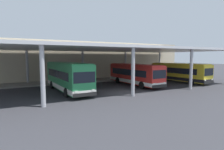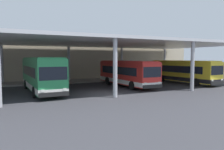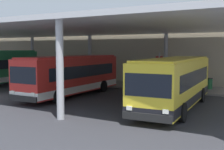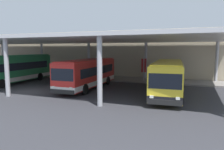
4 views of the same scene
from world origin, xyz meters
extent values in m
plane|color=#333338|center=(0.00, 0.00, 0.00)|extent=(200.00, 200.00, 0.00)
cube|color=gray|center=(0.00, 11.75, 0.09)|extent=(42.00, 4.50, 0.18)
cube|color=#C1B293|center=(0.00, 15.00, 3.59)|extent=(48.00, 1.60, 7.19)
cube|color=silver|center=(0.00, 5.50, 5.40)|extent=(40.00, 17.00, 0.30)
cylinder|color=#B2B2B7|center=(-9.25, -2.50, 2.62)|extent=(0.40, 0.40, 5.25)
cylinder|color=#B2B2B7|center=(-9.25, 13.50, 2.62)|extent=(0.40, 0.40, 5.25)
cylinder|color=#B2B2B7|center=(0.00, -2.50, 2.62)|extent=(0.40, 0.40, 5.25)
cylinder|color=#B2B2B7|center=(0.00, 13.50, 2.62)|extent=(0.40, 0.40, 5.25)
cylinder|color=#B2B2B7|center=(9.25, -2.50, 2.62)|extent=(0.40, 0.40, 5.25)
cylinder|color=#B2B2B7|center=(9.25, 13.50, 2.62)|extent=(0.40, 0.40, 5.25)
cylinder|color=#B2B2B7|center=(18.50, 13.50, 2.62)|extent=(0.40, 0.40, 5.25)
cube|color=#28844C|center=(-5.44, 3.80, 1.90)|extent=(2.87, 11.28, 3.10)
cube|color=white|center=(-5.44, 3.80, 0.70)|extent=(2.89, 11.30, 0.50)
cube|color=black|center=(-5.45, 3.95, 2.20)|extent=(2.84, 9.26, 0.90)
cube|color=black|center=(-5.26, -1.75, 2.25)|extent=(2.30, 0.20, 1.10)
cube|color=black|center=(-5.26, -1.84, 0.55)|extent=(2.45, 0.24, 0.36)
cube|color=#2A8B50|center=(-5.44, 3.80, 3.51)|extent=(2.66, 10.82, 0.12)
cube|color=yellow|center=(-5.26, -1.72, 3.27)|extent=(1.75, 0.18, 0.28)
cube|color=white|center=(-6.16, -1.86, 0.90)|extent=(0.28, 0.09, 0.20)
cube|color=white|center=(-4.36, -1.80, 0.90)|extent=(0.28, 0.09, 0.20)
cylinder|color=black|center=(-6.55, 0.28, 0.50)|extent=(0.31, 1.01, 1.00)
cylinder|color=black|center=(-4.10, 0.37, 0.50)|extent=(0.31, 1.01, 1.00)
cylinder|color=black|center=(-6.77, 6.83, 0.50)|extent=(0.31, 1.01, 1.00)
cylinder|color=black|center=(-4.32, 6.92, 0.50)|extent=(0.31, 1.01, 1.00)
cube|color=red|center=(4.85, 4.00, 1.70)|extent=(2.79, 10.47, 2.70)
cube|color=white|center=(4.85, 4.00, 0.70)|extent=(2.81, 10.49, 0.50)
cube|color=black|center=(4.84, 4.15, 2.00)|extent=(2.78, 8.60, 0.90)
cube|color=black|center=(4.99, -1.15, 2.05)|extent=(2.30, 0.18, 1.10)
cube|color=black|center=(4.99, -1.24, 0.55)|extent=(2.45, 0.23, 0.36)
cube|color=red|center=(4.85, 4.00, 3.11)|extent=(2.58, 10.04, 0.12)
cube|color=yellow|center=(4.99, -1.12, 2.87)|extent=(1.75, 0.17, 0.28)
cube|color=white|center=(4.09, -1.25, 0.90)|extent=(0.28, 0.09, 0.20)
cube|color=white|center=(5.89, -1.20, 0.90)|extent=(0.28, 0.09, 0.20)
cylinder|color=black|center=(3.71, 0.74, 0.50)|extent=(0.31, 1.01, 1.00)
cylinder|color=black|center=(6.16, 0.81, 0.50)|extent=(0.31, 1.01, 1.00)
cylinder|color=black|center=(3.54, 6.82, 0.50)|extent=(0.31, 1.01, 1.00)
cylinder|color=black|center=(5.99, 6.89, 0.50)|extent=(0.31, 1.01, 1.00)
cube|color=yellow|center=(13.58, 3.35, 1.70)|extent=(3.26, 10.56, 2.70)
cube|color=black|center=(13.58, 3.35, 0.70)|extent=(3.28, 10.58, 0.50)
cube|color=black|center=(13.57, 3.50, 2.00)|extent=(3.16, 8.69, 0.90)
cube|color=black|center=(13.96, -1.79, 2.05)|extent=(2.30, 0.29, 1.10)
cube|color=black|center=(13.97, -1.87, 0.55)|extent=(2.46, 0.34, 0.36)
cube|color=yellow|center=(13.58, 3.35, 3.11)|extent=(3.03, 10.13, 0.12)
cube|color=yellow|center=(13.96, -1.76, 2.87)|extent=(1.75, 0.25, 0.28)
cube|color=white|center=(13.07, -1.93, 0.90)|extent=(0.29, 0.10, 0.20)
cube|color=white|center=(14.86, -1.80, 0.90)|extent=(0.29, 0.10, 0.20)
cylinder|color=black|center=(12.60, 0.05, 0.50)|extent=(0.35, 1.02, 1.00)
cylinder|color=black|center=(15.04, 0.23, 0.50)|extent=(0.35, 1.02, 1.00)
cylinder|color=black|center=(12.15, 6.11, 0.50)|extent=(0.35, 1.02, 1.00)
cylinder|color=black|center=(14.59, 6.29, 0.50)|extent=(0.35, 1.02, 1.00)
cube|color=#4C515B|center=(11.81, 11.75, 0.63)|extent=(1.80, 0.44, 0.08)
cube|color=#4C515B|center=(11.81, 11.95, 0.88)|extent=(1.80, 0.06, 0.44)
cube|color=#2D2D33|center=(11.11, 11.75, 0.41)|extent=(0.10, 0.36, 0.45)
cube|color=#2D2D33|center=(12.51, 11.75, 0.41)|extent=(0.10, 0.36, 0.45)
cylinder|color=#236638|center=(13.85, 12.14, 0.63)|extent=(0.48, 0.48, 0.90)
cylinder|color=black|center=(13.85, 12.14, 1.12)|extent=(0.52, 0.52, 0.08)
cylinder|color=#B2B2B7|center=(9.56, 10.95, 1.78)|extent=(0.12, 0.12, 3.20)
cube|color=#B22323|center=(9.56, 10.93, 2.16)|extent=(0.70, 0.04, 1.80)
camera|label=1|loc=(-11.59, -19.12, 4.26)|focal=30.07mm
camera|label=2|loc=(-8.69, -19.92, 3.51)|focal=35.23mm
camera|label=3|loc=(19.33, -14.16, 3.76)|focal=46.34mm
camera|label=4|loc=(15.82, -16.80, 4.27)|focal=33.92mm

